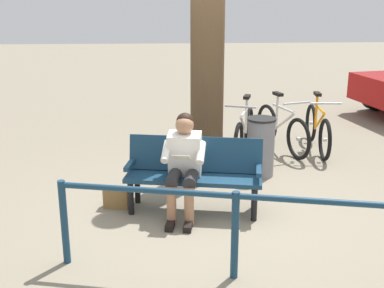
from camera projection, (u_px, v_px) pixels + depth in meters
name	position (u px, v px, depth m)	size (l,w,h in m)	color
ground_plane	(216.00, 209.00, 6.03)	(40.00, 40.00, 0.00)	gray
bench	(194.00, 169.00, 5.91)	(1.66, 0.75, 0.87)	navy
person_reading	(184.00, 161.00, 5.72)	(0.54, 0.81, 1.20)	white
handbag	(116.00, 198.00, 6.06)	(0.30, 0.14, 0.24)	olive
tree_trunk	(207.00, 50.00, 6.70)	(0.46, 0.46, 3.54)	#4C3823
litter_bin	(261.00, 147.00, 7.03)	(0.40, 0.40, 0.84)	slate
bicycle_blue	(318.00, 129.00, 8.17)	(0.48, 1.68, 0.94)	black
bicycle_silver	(282.00, 129.00, 8.18)	(0.63, 1.62, 0.94)	black
bicycle_purple	(244.00, 133.00, 7.95)	(0.65, 1.61, 0.94)	black
railing_fence	(235.00, 218.00, 4.43)	(3.24, 0.77, 0.85)	navy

